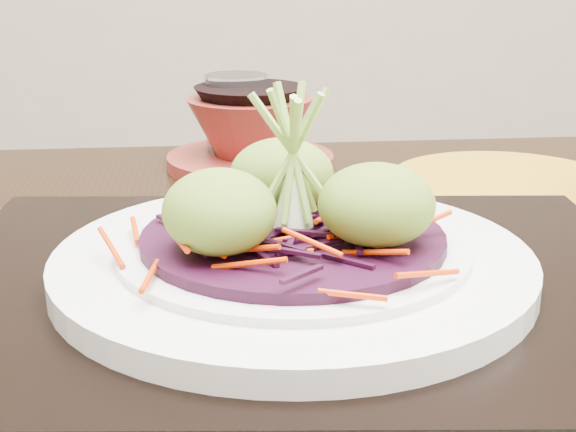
{
  "coord_description": "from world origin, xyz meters",
  "views": [
    {
      "loc": [
        -0.15,
        -0.47,
        0.97
      ],
      "look_at": [
        -0.09,
        -0.02,
        0.82
      ],
      "focal_mm": 50.0,
      "sensor_mm": 36.0,
      "label": 1
    }
  ],
  "objects": [
    {
      "name": "dining_table",
      "position": [
        -0.08,
        -0.01,
        0.67
      ],
      "size": [
        1.26,
        0.87,
        0.77
      ],
      "rotation": [
        0.0,
        0.0,
        -0.04
      ],
      "color": "black",
      "rests_on": "ground"
    },
    {
      "name": "placemat",
      "position": [
        -0.09,
        -0.04,
        0.77
      ],
      "size": [
        0.54,
        0.45,
        0.0
      ],
      "primitive_type": "cube",
      "rotation": [
        0.0,
        0.0,
        -0.13
      ],
      "color": "gray",
      "rests_on": "dining_table"
    },
    {
      "name": "serving_tray",
      "position": [
        -0.09,
        -0.04,
        0.78
      ],
      "size": [
        0.47,
        0.38,
        0.02
      ],
      "primitive_type": "cube",
      "rotation": [
        0.0,
        0.0,
        -0.13
      ],
      "color": "black",
      "rests_on": "placemat"
    },
    {
      "name": "white_plate",
      "position": [
        -0.09,
        -0.04,
        0.8
      ],
      "size": [
        0.28,
        0.28,
        0.02
      ],
      "color": "silver",
      "rests_on": "serving_tray"
    },
    {
      "name": "cabbage_bed",
      "position": [
        -0.09,
        -0.04,
        0.82
      ],
      "size": [
        0.18,
        0.18,
        0.01
      ],
      "primitive_type": "cylinder",
      "color": "black",
      "rests_on": "white_plate"
    },
    {
      "name": "carrot_julienne",
      "position": [
        -0.09,
        -0.04,
        0.83
      ],
      "size": [
        0.22,
        0.22,
        0.01
      ],
      "primitive_type": null,
      "color": "red",
      "rests_on": "cabbage_bed"
    },
    {
      "name": "guacamole_scoops",
      "position": [
        -0.09,
        -0.04,
        0.84
      ],
      "size": [
        0.15,
        0.14,
        0.05
      ],
      "color": "olive",
      "rests_on": "cabbage_bed"
    },
    {
      "name": "scallion_garnish",
      "position": [
        -0.09,
        -0.04,
        0.86
      ],
      "size": [
        0.06,
        0.06,
        0.1
      ],
      "primitive_type": null,
      "color": "#91C14D",
      "rests_on": "cabbage_bed"
    },
    {
      "name": "water_glass",
      "position": [
        -0.09,
        0.32,
        0.81
      ],
      "size": [
        0.08,
        0.08,
        0.09
      ],
      "primitive_type": "cylinder",
      "rotation": [
        0.0,
        0.0,
        -0.48
      ],
      "color": "white",
      "rests_on": "dining_table"
    },
    {
      "name": "terracotta_bowl_set",
      "position": [
        -0.08,
        0.3,
        0.8
      ],
      "size": [
        0.2,
        0.2,
        0.07
      ],
      "rotation": [
        0.0,
        0.0,
        -0.23
      ],
      "color": "maroon",
      "rests_on": "dining_table"
    },
    {
      "name": "yellow_plate",
      "position": [
        0.14,
        0.18,
        0.78
      ],
      "size": [
        0.23,
        0.23,
        0.01
      ],
      "primitive_type": "cylinder",
      "rotation": [
        0.0,
        0.0,
        0.12
      ],
      "color": "#B67F14",
      "rests_on": "dining_table"
    }
  ]
}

